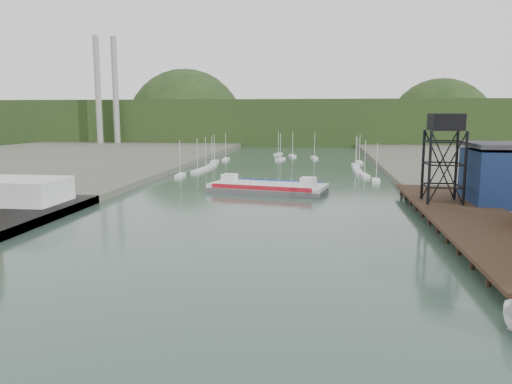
# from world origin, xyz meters

# --- Properties ---
(ground) EXTENTS (600.00, 600.00, 0.00)m
(ground) POSITION_xyz_m (0.00, 0.00, 0.00)
(ground) COLOR #2C443B
(ground) RESTS_ON ground
(east_pier) EXTENTS (14.00, 70.00, 2.45)m
(east_pier) POSITION_xyz_m (37.00, 45.00, 1.90)
(east_pier) COLOR black
(east_pier) RESTS_ON ground
(white_shed) EXTENTS (18.00, 12.00, 4.50)m
(white_shed) POSITION_xyz_m (-44.00, 50.00, 3.85)
(white_shed) COLOR silver
(white_shed) RESTS_ON west_quay
(lift_tower) EXTENTS (6.50, 6.50, 16.00)m
(lift_tower) POSITION_xyz_m (35.00, 58.00, 15.65)
(lift_tower) COLOR black
(lift_tower) RESTS_ON east_pier
(marina_sailboats) EXTENTS (57.71, 92.65, 0.90)m
(marina_sailboats) POSITION_xyz_m (0.08, 138.46, 0.35)
(marina_sailboats) COLOR silver
(marina_sailboats) RESTS_ON ground
(smokestacks) EXTENTS (11.20, 8.20, 60.00)m
(smokestacks) POSITION_xyz_m (-106.00, 232.50, 30.00)
(smokestacks) COLOR gray
(smokestacks) RESTS_ON ground
(distant_hills) EXTENTS (500.00, 120.00, 80.00)m
(distant_hills) POSITION_xyz_m (-3.98, 301.35, 10.38)
(distant_hills) COLOR #1A3216
(distant_hills) RESTS_ON ground
(chain_ferry) EXTENTS (28.43, 16.02, 3.86)m
(chain_ferry) POSITION_xyz_m (0.73, 78.96, 1.11)
(chain_ferry) COLOR #535355
(chain_ferry) RESTS_ON ground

